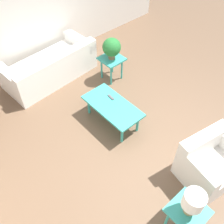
{
  "coord_description": "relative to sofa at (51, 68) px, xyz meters",
  "views": [
    {
      "loc": [
        -2.14,
        2.49,
        3.91
      ],
      "look_at": [
        0.19,
        0.42,
        0.55
      ],
      "focal_mm": 42.0,
      "sensor_mm": 36.0,
      "label": 1
    }
  ],
  "objects": [
    {
      "name": "side_table_plant",
      "position": [
        -0.91,
        -1.01,
        0.17
      ],
      "size": [
        0.48,
        0.48,
        0.55
      ],
      "color": "teal",
      "rests_on": "ground_plane"
    },
    {
      "name": "wall_right",
      "position": [
        0.75,
        -0.38,
        1.07
      ],
      "size": [
        0.12,
        7.2,
        2.7
      ],
      "color": "silver",
      "rests_on": "ground_plane"
    },
    {
      "name": "side_table_lamp",
      "position": [
        -4.08,
        0.46,
        0.17
      ],
      "size": [
        0.48,
        0.48,
        0.55
      ],
      "color": "teal",
      "rests_on": "ground_plane"
    },
    {
      "name": "coffee_table",
      "position": [
        -1.92,
        -0.14,
        0.12
      ],
      "size": [
        1.16,
        0.59,
        0.45
      ],
      "color": "teal",
      "rests_on": "ground_plane"
    },
    {
      "name": "sofa",
      "position": [
        0.0,
        0.0,
        0.0
      ],
      "size": [
        1.07,
        2.1,
        0.73
      ],
      "rotation": [
        0.0,
        0.0,
        1.64
      ],
      "color": "white",
      "rests_on": "ground_plane"
    },
    {
      "name": "armchair",
      "position": [
        -3.81,
        -0.52,
        0.05
      ],
      "size": [
        0.91,
        1.02,
        0.8
      ],
      "rotation": [
        0.0,
        0.0,
        -1.75
      ],
      "color": "silver",
      "rests_on": "ground_plane"
    },
    {
      "name": "potted_plant",
      "position": [
        -0.91,
        -1.01,
        0.54
      ],
      "size": [
        0.39,
        0.39,
        0.47
      ],
      "color": "brown",
      "rests_on": "side_table_plant"
    },
    {
      "name": "ground_plane",
      "position": [
        -2.31,
        -0.38,
        -0.28
      ],
      "size": [
        14.0,
        14.0,
        0.0
      ],
      "primitive_type": "plane",
      "color": "brown"
    },
    {
      "name": "table_lamp",
      "position": [
        -4.08,
        0.46,
        0.54
      ],
      "size": [
        0.27,
        0.27,
        0.43
      ],
      "color": "#997F4C",
      "rests_on": "side_table_lamp"
    },
    {
      "name": "remote_control",
      "position": [
        -1.75,
        -0.25,
        0.18
      ],
      "size": [
        0.16,
        0.05,
        0.02
      ],
      "color": "#4C4C51",
      "rests_on": "coffee_table"
    }
  ]
}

